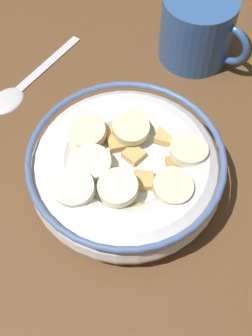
{
  "coord_description": "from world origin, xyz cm",
  "views": [
    {
      "loc": [
        13.91,
        -17.38,
        39.09
      ],
      "look_at": [
        0.0,
        0.0,
        3.0
      ],
      "focal_mm": 48.01,
      "sensor_mm": 36.0,
      "label": 1
    }
  ],
  "objects": [
    {
      "name": "ground_plane",
      "position": [
        0.0,
        0.0,
        -1.0
      ],
      "size": [
        121.99,
        121.99,
        2.0
      ],
      "primitive_type": "cube",
      "color": "brown"
    },
    {
      "name": "spoon",
      "position": [
        -17.28,
        1.51,
        0.34
      ],
      "size": [
        3.42,
        15.1,
        0.8
      ],
      "color": "silver",
      "rests_on": "ground_plane"
    },
    {
      "name": "cereal_bowl",
      "position": [
        0.02,
        -0.02,
        2.84
      ],
      "size": [
        18.44,
        18.44,
        5.99
      ],
      "color": "white",
      "rests_on": "ground_plane"
    },
    {
      "name": "coffee_mug",
      "position": [
        -4.88,
        19.25,
        3.96
      ],
      "size": [
        10.98,
        8.36,
        7.92
      ],
      "color": "#335999",
      "rests_on": "ground_plane"
    }
  ]
}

